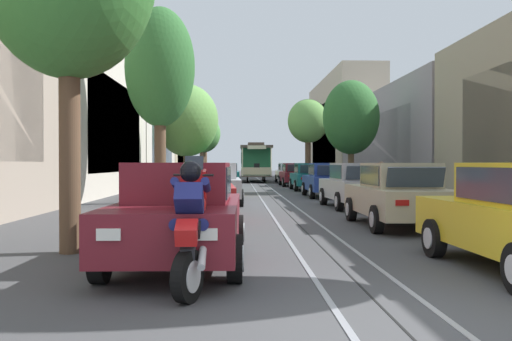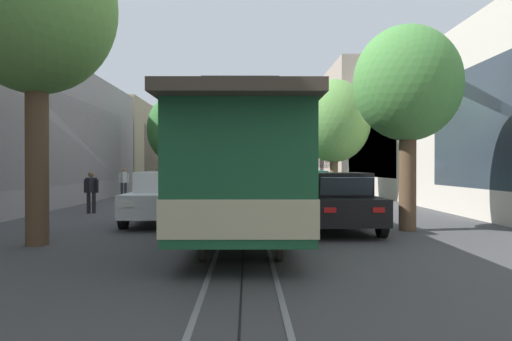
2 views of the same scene
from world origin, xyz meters
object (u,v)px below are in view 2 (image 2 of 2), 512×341
at_px(street_tree_kerb_right_mid, 37,11).
at_px(parked_car_yellow_fourth_left, 287,181).
at_px(parked_car_teal_fifth_right, 199,184).
at_px(parked_car_teal_sixth_left, 305,190).
at_px(parked_car_green_fifth_left, 296,185).
at_px(parked_car_silver_mid_right, 214,178).
at_px(pedestrian_crossing_far, 190,175).
at_px(parked_car_red_second_left, 276,177).
at_px(parked_car_white_far_right, 163,197).
at_px(street_tree_kerb_right_near, 202,122).
at_px(parked_car_beige_second_right, 221,177).
at_px(street_tree_kerb_left_fourth, 408,86).
at_px(parked_car_yellow_near_right, 222,176).
at_px(street_tree_kerb_left_second, 307,120).
at_px(motorcycle_with_rider, 267,175).
at_px(parked_car_maroon_near_left, 271,176).
at_px(parked_car_maroon_sixth_right, 190,189).
at_px(street_tree_kerb_left_mid, 334,121).
at_px(pedestrian_on_right_pavement, 91,190).
at_px(parked_car_silver_mid_left, 277,179).
at_px(parked_car_blue_fourth_right, 208,181).
at_px(street_tree_kerb_right_second, 172,129).
at_px(pedestrian_on_left_pavement, 124,181).
at_px(parked_car_black_far_left, 336,201).
at_px(cable_car_trolley, 244,170).

bearing_deg(street_tree_kerb_right_mid, parked_car_yellow_fourth_left, -109.82).
bearing_deg(parked_car_teal_fifth_right, parked_car_teal_sixth_left, 123.77).
bearing_deg(parked_car_green_fifth_left, street_tree_kerb_right_mid, 63.42).
distance_m(parked_car_silver_mid_right, pedestrian_crossing_far, 10.53).
height_order(parked_car_red_second_left, parked_car_white_far_right, same).
relative_size(parked_car_teal_sixth_left, street_tree_kerb_right_near, 0.50).
relative_size(parked_car_beige_second_right, pedestrian_crossing_far, 2.66).
height_order(parked_car_silver_mid_right, parked_car_white_far_right, same).
xyz_separation_m(parked_car_teal_sixth_left, street_tree_kerb_left_fourth, (-2.08, 6.04, 3.15)).
bearing_deg(street_tree_kerb_left_fourth, parked_car_yellow_fourth_left, -83.96).
relative_size(parked_car_yellow_near_right, parked_car_white_far_right, 1.01).
height_order(parked_car_teal_fifth_right, street_tree_kerb_left_second, street_tree_kerb_left_second).
distance_m(parked_car_yellow_fourth_left, parked_car_teal_sixth_left, 11.59).
relative_size(parked_car_green_fifth_left, motorcycle_with_rider, 2.33).
relative_size(parked_car_yellow_near_right, street_tree_kerb_right_mid, 0.61).
distance_m(street_tree_kerb_right_near, motorcycle_with_rider, 8.85).
xyz_separation_m(parked_car_maroon_near_left, street_tree_kerb_right_mid, (7.05, 38.54, 4.38)).
distance_m(parked_car_white_far_right, street_tree_kerb_right_near, 35.97).
height_order(parked_car_maroon_sixth_right, street_tree_kerb_left_mid, street_tree_kerb_left_mid).
height_order(parked_car_maroon_sixth_right, pedestrian_on_right_pavement, parked_car_maroon_sixth_right).
xyz_separation_m(parked_car_teal_fifth_right, street_tree_kerb_left_mid, (-7.21, 1.30, 3.33)).
height_order(parked_car_silver_mid_left, street_tree_kerb_right_mid, street_tree_kerb_right_mid).
height_order(parked_car_teal_fifth_right, pedestrian_on_right_pavement, parked_car_teal_fifth_right).
bearing_deg(parked_car_silver_mid_right, parked_car_green_fifth_left, 110.87).
bearing_deg(street_tree_kerb_right_near, parked_car_green_fifth_left, 106.28).
xyz_separation_m(parked_car_beige_second_right, parked_car_maroon_sixth_right, (-0.02, 23.94, 0.00)).
height_order(parked_car_teal_fifth_right, pedestrian_crossing_far, pedestrian_crossing_far).
bearing_deg(parked_car_maroon_sixth_right, parked_car_silver_mid_left, -106.27).
xyz_separation_m(parked_car_teal_sixth_left, parked_car_blue_fourth_right, (4.96, -13.71, 0.00)).
bearing_deg(parked_car_blue_fourth_right, parked_car_silver_mid_right, -90.04).
relative_size(parked_car_yellow_near_right, parked_car_beige_second_right, 1.01).
relative_size(parked_car_maroon_near_left, street_tree_kerb_right_second, 0.73).
distance_m(parked_car_silver_mid_left, parked_car_teal_sixth_left, 17.84).
relative_size(parked_car_red_second_left, parked_car_teal_sixth_left, 1.01).
height_order(pedestrian_on_left_pavement, pedestrian_on_right_pavement, pedestrian_on_left_pavement).
bearing_deg(pedestrian_on_right_pavement, pedestrian_on_left_pavement, -83.27).
bearing_deg(parked_car_black_far_left, parked_car_teal_sixth_left, -88.73).
relative_size(parked_car_yellow_near_right, parked_car_teal_fifth_right, 1.01).
distance_m(parked_car_blue_fourth_right, pedestrian_on_right_pavement, 15.08).
bearing_deg(pedestrian_on_right_pavement, parked_car_maroon_near_left, -104.71).
distance_m(cable_car_trolley, pedestrian_on_left_pavement, 17.19).
bearing_deg(street_tree_kerb_right_mid, parked_car_silver_mid_right, -94.06).
xyz_separation_m(parked_car_maroon_near_left, parked_car_green_fifth_left, (-0.17, 24.10, 0.00)).
distance_m(parked_car_yellow_fourth_left, parked_car_beige_second_right, 14.76).
distance_m(parked_car_red_second_left, street_tree_kerb_right_second, 15.80).
distance_m(parked_car_silver_mid_left, pedestrian_crossing_far, 14.52).
height_order(parked_car_silver_mid_left, parked_car_teal_sixth_left, same).
bearing_deg(cable_car_trolley, motorcycle_with_rider, -93.04).
height_order(parked_car_teal_sixth_left, parked_car_teal_fifth_right, same).
distance_m(parked_car_silver_mid_left, parked_car_black_far_left, 23.86).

